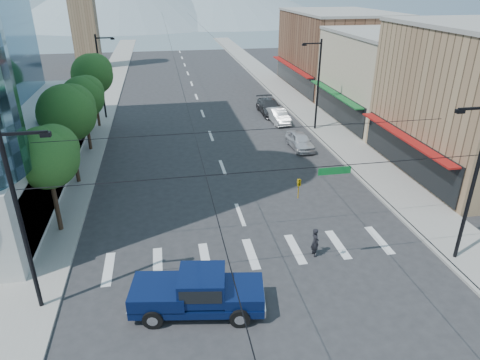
{
  "coord_description": "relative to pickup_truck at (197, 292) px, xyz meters",
  "views": [
    {
      "loc": [
        -4.45,
        -18.15,
        14.01
      ],
      "look_at": [
        -0.19,
        4.99,
        3.0
      ],
      "focal_mm": 32.0,
      "sensor_mm": 36.0,
      "label": 1
    }
  ],
  "objects": [
    {
      "name": "parked_car_far",
      "position": [
        11.17,
        31.0,
        -0.27
      ],
      "size": [
        2.35,
        5.64,
        1.63
      ],
      "primitive_type": "imported",
      "rotation": [
        0.0,
        0.0,
        0.01
      ],
      "color": "#343437",
      "rests_on": "ground"
    },
    {
      "name": "pickup_truck",
      "position": [
        0.0,
        0.0,
        0.0
      ],
      "size": [
        6.42,
        3.16,
        2.08
      ],
      "rotation": [
        0.0,
        0.0,
        -0.16
      ],
      "color": "#08153F",
      "rests_on": "ground"
    },
    {
      "name": "lamp_pole_nw",
      "position": [
        -7.09,
        32.5,
        3.86
      ],
      "size": [
        2.0,
        0.25,
        9.0
      ],
      "color": "black",
      "rests_on": "ground"
    },
    {
      "name": "signal_rig",
      "position": [
        3.77,
        1.5,
        3.56
      ],
      "size": [
        21.8,
        0.2,
        9.0
      ],
      "color": "black",
      "rests_on": "ground"
    },
    {
      "name": "pedestrian",
      "position": [
        6.83,
        3.24,
        -0.23
      ],
      "size": [
        0.46,
        0.66,
        1.72
      ],
      "primitive_type": "imported",
      "rotation": [
        0.0,
        0.0,
        1.65
      ],
      "color": "black",
      "rests_on": "ground"
    },
    {
      "name": "tree_far",
      "position": [
        -7.5,
        29.59,
        4.51
      ],
      "size": [
        4.09,
        4.09,
        7.52
      ],
      "color": "black",
      "rests_on": "ground"
    },
    {
      "name": "ground",
      "position": [
        3.57,
        2.5,
        -1.09
      ],
      "size": [
        160.0,
        160.0,
        0.0
      ],
      "primitive_type": "plane",
      "color": "#28282B",
      "rests_on": "ground"
    },
    {
      "name": "parked_car_near",
      "position": [
        11.17,
        19.57,
        -0.35
      ],
      "size": [
        1.91,
        4.38,
        1.47
      ],
      "primitive_type": "imported",
      "rotation": [
        0.0,
        0.0,
        0.04
      ],
      "color": "silver",
      "rests_on": "ground"
    },
    {
      "name": "sidewalk_right",
      "position": [
        15.57,
        42.5,
        -1.01
      ],
      "size": [
        4.0,
        120.0,
        0.15
      ],
      "primitive_type": "cube",
      "color": "gray",
      "rests_on": "ground"
    },
    {
      "name": "tree_near",
      "position": [
        -7.5,
        8.59,
        3.91
      ],
      "size": [
        3.65,
        3.64,
        6.71
      ],
      "color": "black",
      "rests_on": "ground"
    },
    {
      "name": "sidewalk_left",
      "position": [
        -8.43,
        42.5,
        -1.01
      ],
      "size": [
        4.0,
        120.0,
        0.15
      ],
      "primitive_type": "cube",
      "color": "gray",
      "rests_on": "ground"
    },
    {
      "name": "lamp_pole_ne",
      "position": [
        14.24,
        24.5,
        3.86
      ],
      "size": [
        2.0,
        0.25,
        9.0
      ],
      "color": "black",
      "rests_on": "ground"
    },
    {
      "name": "parked_car_mid",
      "position": [
        11.28,
        27.59,
        -0.34
      ],
      "size": [
        1.83,
        4.6,
        1.49
      ],
      "primitive_type": "imported",
      "rotation": [
        0.0,
        0.0,
        0.06
      ],
      "color": "silver",
      "rests_on": "ground"
    },
    {
      "name": "tree_midfar",
      "position": [
        -7.5,
        22.59,
        3.91
      ],
      "size": [
        3.65,
        3.64,
        6.71
      ],
      "color": "black",
      "rests_on": "ground"
    },
    {
      "name": "shop_far",
      "position": [
        23.57,
        42.5,
        3.91
      ],
      "size": [
        12.0,
        18.0,
        10.0
      ],
      "primitive_type": "cube",
      "color": "brown",
      "rests_on": "ground"
    },
    {
      "name": "clock_tower",
      "position": [
        -12.93,
        64.5,
        9.56
      ],
      "size": [
        4.8,
        4.8,
        20.4
      ],
      "color": "#8C6B4C",
      "rests_on": "ground"
    },
    {
      "name": "shop_mid",
      "position": [
        23.57,
        26.5,
        3.41
      ],
      "size": [
        12.0,
        14.0,
        9.0
      ],
      "primitive_type": "cube",
      "color": "tan",
      "rests_on": "ground"
    },
    {
      "name": "tree_midnear",
      "position": [
        -7.5,
        15.59,
        4.51
      ],
      "size": [
        4.09,
        4.09,
        7.52
      ],
      "color": "black",
      "rests_on": "ground"
    }
  ]
}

